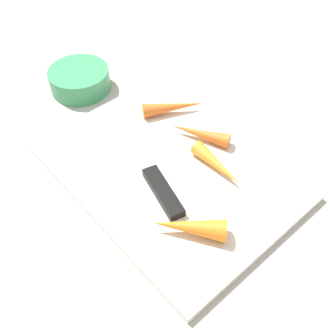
# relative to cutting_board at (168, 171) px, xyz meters

# --- Properties ---
(ground_plane) EXTENTS (1.40, 1.40, 0.00)m
(ground_plane) POSITION_rel_cutting_board_xyz_m (0.00, 0.00, -0.01)
(ground_plane) COLOR #ADA8A0
(cutting_board) EXTENTS (0.36, 0.26, 0.01)m
(cutting_board) POSITION_rel_cutting_board_xyz_m (0.00, 0.00, 0.00)
(cutting_board) COLOR silver
(cutting_board) RESTS_ON ground_plane
(knife) EXTENTS (0.20, 0.07, 0.01)m
(knife) POSITION_rel_cutting_board_xyz_m (0.02, -0.03, 0.01)
(knife) COLOR #B7B7BC
(knife) RESTS_ON cutting_board
(carrot_longest) EXTENTS (0.07, 0.10, 0.02)m
(carrot_longest) POSITION_rel_cutting_board_xyz_m (-0.09, 0.09, 0.02)
(carrot_longest) COLOR orange
(carrot_longest) RESTS_ON cutting_board
(carrot_long) EXTENTS (0.10, 0.06, 0.02)m
(carrot_long) POSITION_rel_cutting_board_xyz_m (-0.01, 0.08, 0.02)
(carrot_long) COLOR orange
(carrot_long) RESTS_ON cutting_board
(carrot_short) EXTENTS (0.09, 0.08, 0.03)m
(carrot_short) POSITION_rel_cutting_board_xyz_m (0.10, -0.05, 0.02)
(carrot_short) COLOR orange
(carrot_short) RESTS_ON cutting_board
(carrot_shortest) EXTENTS (0.09, 0.03, 0.02)m
(carrot_shortest) POSITION_rel_cutting_board_xyz_m (0.05, 0.05, 0.02)
(carrot_shortest) COLOR orange
(carrot_shortest) RESTS_ON cutting_board
(small_bowl) EXTENTS (0.11, 0.11, 0.04)m
(small_bowl) POSITION_rel_cutting_board_xyz_m (-0.26, 0.02, 0.01)
(small_bowl) COLOR #388C59
(small_bowl) RESTS_ON ground_plane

